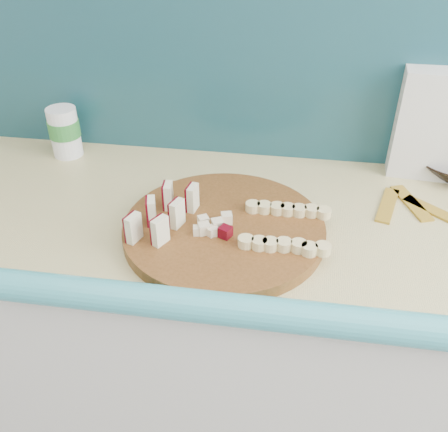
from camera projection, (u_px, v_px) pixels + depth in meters
name	position (u px, v px, depth m)	size (l,w,h in m)	color
kitchen_counter	(276.00, 353.00, 1.36)	(2.20, 0.63, 0.91)	silver
backsplash	(301.00, 62.00, 1.19)	(2.20, 0.02, 0.50)	teal
cutting_board	(224.00, 229.00, 1.04)	(0.42, 0.42, 0.03)	#482A0F
apple_wedges	(164.00, 212.00, 1.01)	(0.11, 0.16, 0.06)	beige
apple_chunks	(211.00, 219.00, 1.03)	(0.06, 0.06, 0.02)	beige
banana_slices	(286.00, 227.00, 1.01)	(0.19, 0.16, 0.02)	#D9C484
flour_bag	(428.00, 122.00, 1.19)	(0.15, 0.11, 0.26)	silver
canister	(65.00, 131.00, 1.30)	(0.08, 0.08, 0.13)	white
banana_peel	(411.00, 206.00, 1.12)	(0.20, 0.17, 0.01)	gold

